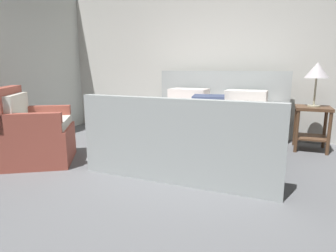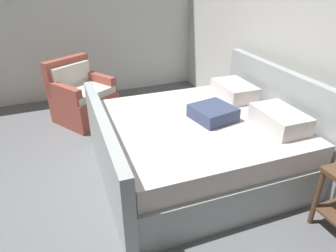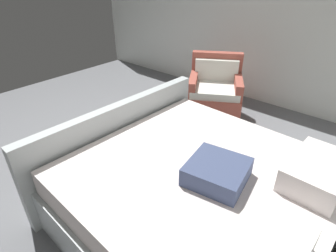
% 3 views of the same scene
% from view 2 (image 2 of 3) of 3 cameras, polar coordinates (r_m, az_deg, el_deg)
% --- Properties ---
extents(ground_plane, '(5.53, 5.54, 0.02)m').
position_cam_2_polar(ground_plane, '(3.25, -20.78, -13.63)').
color(ground_plane, slate).
extents(wall_back, '(5.65, 0.12, 2.61)m').
position_cam_2_polar(wall_back, '(3.73, 24.44, 13.95)').
color(wall_back, silver).
rests_on(wall_back, ground).
extents(wall_side_left, '(0.12, 5.66, 2.61)m').
position_cam_2_polar(wall_side_left, '(5.39, -25.21, 17.42)').
color(wall_side_left, silver).
rests_on(wall_side_left, ground).
extents(bed, '(2.08, 2.18, 1.06)m').
position_cam_2_polar(bed, '(3.34, 6.26, -2.97)').
color(bed, '#A5ADAD').
rests_on(bed, ground).
extents(armchair, '(1.00, 0.99, 0.90)m').
position_cam_2_polar(armchair, '(4.63, -15.97, 5.14)').
color(armchair, '#A14C3E').
rests_on(armchair, ground).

